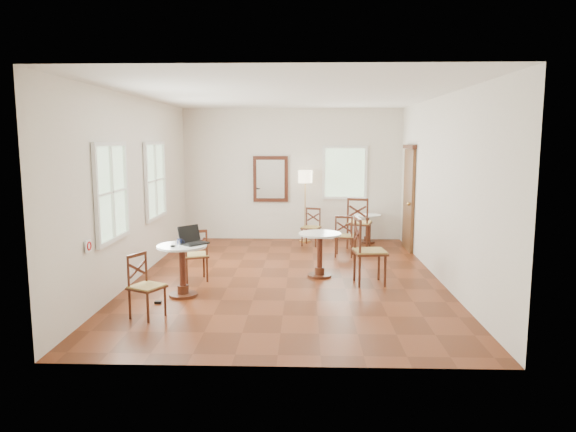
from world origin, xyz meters
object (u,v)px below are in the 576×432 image
at_px(cafe_table_mid, 320,250).
at_px(chair_back_b, 311,227).
at_px(chair_back_a, 359,223).
at_px(power_adapter, 158,302).
at_px(chair_near_b, 146,286).
at_px(cafe_table_back, 367,225).
at_px(navy_mug, 180,242).
at_px(water_glass, 178,244).
at_px(mouse, 173,246).
at_px(chair_near_a, 195,255).
at_px(chair_mid_b, 368,251).
at_px(laptop, 192,239).
at_px(cafe_table_near, 182,265).
at_px(chair_mid_a, 344,236).
at_px(floor_lamp, 305,181).

bearing_deg(cafe_table_mid, chair_back_b, 92.29).
xyz_separation_m(chair_back_a, power_adapter, (-3.22, -3.99, -0.52)).
bearing_deg(chair_near_b, cafe_table_back, -6.82).
bearing_deg(navy_mug, water_glass, -82.86).
bearing_deg(mouse, cafe_table_back, 47.42).
height_order(chair_near_a, navy_mug, chair_near_a).
bearing_deg(cafe_table_mid, chair_mid_b, -28.65).
xyz_separation_m(navy_mug, power_adapter, (-0.24, -0.40, -0.79)).
xyz_separation_m(cafe_table_back, laptop, (-3.07, -4.08, 0.44)).
distance_m(cafe_table_near, chair_mid_a, 3.77).
bearing_deg(cafe_table_near, chair_mid_b, 15.31).
relative_size(cafe_table_near, power_adapter, 8.50).
relative_size(cafe_table_back, mouse, 7.45).
bearing_deg(cafe_table_back, chair_near_a, -133.74).
distance_m(chair_mid_a, water_glass, 3.97).
bearing_deg(chair_mid_a, mouse, 57.09).
bearing_deg(chair_back_b, chair_mid_a, -41.40).
distance_m(cafe_table_back, floor_lamp, 1.71).
height_order(cafe_table_near, mouse, mouse).
height_order(cafe_table_back, chair_mid_a, chair_mid_a).
height_order(cafe_table_back, laptop, laptop).
height_order(cafe_table_near, cafe_table_back, cafe_table_near).
distance_m(chair_near_a, power_adapter, 1.33).
bearing_deg(floor_lamp, cafe_table_near, -112.94).
distance_m(cafe_table_near, cafe_table_back, 5.27).
xyz_separation_m(chair_back_a, navy_mug, (-2.98, -3.59, 0.27)).
xyz_separation_m(chair_mid_b, water_glass, (-2.80, -1.00, 0.29)).
bearing_deg(cafe_table_near, chair_near_b, -105.96).
height_order(laptop, power_adapter, laptop).
height_order(cafe_table_mid, cafe_table_back, cafe_table_mid).
xyz_separation_m(chair_mid_a, navy_mug, (-2.61, -2.73, 0.40)).
bearing_deg(power_adapter, chair_mid_b, 20.31).
relative_size(laptop, mouse, 5.52).
xyz_separation_m(chair_near_a, water_glass, (-0.01, -1.10, 0.39)).
distance_m(cafe_table_back, laptop, 5.12).
bearing_deg(chair_mid_b, chair_near_a, 82.26).
bearing_deg(floor_lamp, cafe_table_back, -2.74).
xyz_separation_m(chair_back_a, water_glass, (-2.95, -3.86, 0.28)).
height_order(cafe_table_near, floor_lamp, floor_lamp).
xyz_separation_m(chair_mid_b, floor_lamp, (-1.00, 3.49, 0.84)).
xyz_separation_m(floor_lamp, water_glass, (-1.80, -4.49, -0.55)).
distance_m(chair_back_a, water_glass, 4.86).
distance_m(chair_near_a, navy_mug, 0.91).
bearing_deg(chair_mid_a, cafe_table_mid, 81.09).
distance_m(navy_mug, power_adapter, 0.92).
bearing_deg(navy_mug, chair_back_b, 62.66).
bearing_deg(chair_mid_a, power_adapter, 57.31).
xyz_separation_m(chair_back_a, chair_back_b, (-1.01, 0.23, -0.14)).
relative_size(laptop, navy_mug, 4.21).
bearing_deg(chair_near_a, chair_back_b, -142.98).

